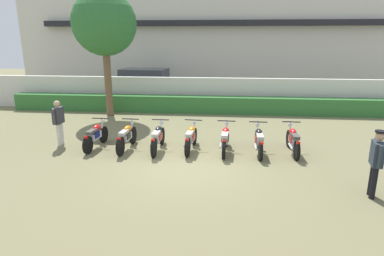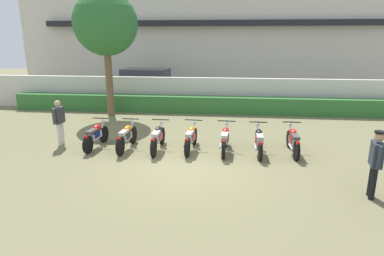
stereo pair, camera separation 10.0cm
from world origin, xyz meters
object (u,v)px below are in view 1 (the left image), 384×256
object	(u,v)px
motorcycle_in_row_6	(293,140)
motorcycle_in_row_0	(96,135)
motorcycle_in_row_5	(259,140)
motorcycle_in_row_3	(191,138)
inspector_person	(58,119)
officer_0	(376,159)
motorcycle_in_row_2	(158,138)
parked_car	(147,85)
motorcycle_in_row_1	(127,137)
motorcycle_in_row_4	(225,139)
tree_near_inspector	(104,24)

from	to	relation	value
motorcycle_in_row_6	motorcycle_in_row_0	bearing A→B (deg)	90.76
motorcycle_in_row_5	motorcycle_in_row_6	distance (m)	1.12
motorcycle_in_row_3	inspector_person	bearing A→B (deg)	93.04
officer_0	motorcycle_in_row_2	bearing A→B (deg)	-14.35
motorcycle_in_row_0	inspector_person	bearing A→B (deg)	86.38
parked_car	motorcycle_in_row_6	bearing A→B (deg)	-46.61
motorcycle_in_row_1	motorcycle_in_row_5	bearing A→B (deg)	-86.86
motorcycle_in_row_1	motorcycle_in_row_2	world-z (taller)	motorcycle_in_row_1
parked_car	motorcycle_in_row_4	world-z (taller)	parked_car
motorcycle_in_row_0	motorcycle_in_row_5	bearing A→B (deg)	-86.11
tree_near_inspector	motorcycle_in_row_3	xyz separation A→B (m)	(4.49, -4.84, -3.84)
motorcycle_in_row_1	motorcycle_in_row_3	bearing A→B (deg)	-84.63
motorcycle_in_row_0	motorcycle_in_row_2	bearing A→B (deg)	-87.54
parked_car	motorcycle_in_row_4	bearing A→B (deg)	-56.74
motorcycle_in_row_0	motorcycle_in_row_2	xyz separation A→B (m)	(2.18, -0.06, 0.00)
tree_near_inspector	motorcycle_in_row_1	xyz separation A→B (m)	(2.32, -4.96, -3.84)
tree_near_inspector	motorcycle_in_row_4	distance (m)	8.38
motorcycle_in_row_2	officer_0	bearing A→B (deg)	-115.69
motorcycle_in_row_1	motorcycle_in_row_3	size ratio (longest dim) A/B	1.02
tree_near_inspector	motorcycle_in_row_6	xyz separation A→B (m)	(7.84, -4.78, -3.84)
tree_near_inspector	motorcycle_in_row_2	bearing A→B (deg)	-55.60
motorcycle_in_row_2	motorcycle_in_row_1	bearing A→B (deg)	90.70
motorcycle_in_row_3	officer_0	world-z (taller)	officer_0
motorcycle_in_row_4	inspector_person	size ratio (longest dim) A/B	1.18
motorcycle_in_row_0	motorcycle_in_row_1	world-z (taller)	motorcycle_in_row_1
tree_near_inspector	motorcycle_in_row_0	bearing A→B (deg)	-76.11
motorcycle_in_row_5	inspector_person	xyz separation A→B (m)	(-6.88, 0.18, 0.49)
motorcycle_in_row_5	parked_car	bearing A→B (deg)	32.83
tree_near_inspector	motorcycle_in_row_5	bearing A→B (deg)	-36.07
motorcycle_in_row_0	motorcycle_in_row_5	size ratio (longest dim) A/B	0.95
motorcycle_in_row_1	officer_0	xyz separation A→B (m)	(6.78, -2.80, 0.51)
motorcycle_in_row_2	officer_0	world-z (taller)	officer_0
motorcycle_in_row_1	parked_car	bearing A→B (deg)	11.30
motorcycle_in_row_3	inspector_person	xyz separation A→B (m)	(-4.65, 0.13, 0.48)
parked_car	motorcycle_in_row_1	bearing A→B (deg)	-75.33
parked_car	motorcycle_in_row_1	xyz separation A→B (m)	(1.45, -9.21, -0.48)
motorcycle_in_row_2	motorcycle_in_row_6	world-z (taller)	motorcycle_in_row_2
motorcycle_in_row_0	officer_0	distance (m)	8.41
tree_near_inspector	motorcycle_in_row_4	xyz separation A→B (m)	(5.63, -4.88, -3.84)
motorcycle_in_row_3	motorcycle_in_row_5	distance (m)	2.23
motorcycle_in_row_2	motorcycle_in_row_3	xyz separation A→B (m)	(1.10, 0.11, -0.00)
parked_car	inspector_person	distance (m)	9.03
motorcycle_in_row_2	motorcycle_in_row_5	bearing A→B (deg)	-88.64
officer_0	motorcycle_in_row_1	bearing A→B (deg)	-10.63
parked_car	motorcycle_in_row_2	distance (m)	9.55
motorcycle_in_row_4	inspector_person	bearing A→B (deg)	91.81
motorcycle_in_row_4	motorcycle_in_row_6	world-z (taller)	motorcycle_in_row_4
tree_near_inspector	motorcycle_in_row_1	distance (m)	6.68
motorcycle_in_row_3	inspector_person	distance (m)	4.68
tree_near_inspector	motorcycle_in_row_0	distance (m)	6.34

